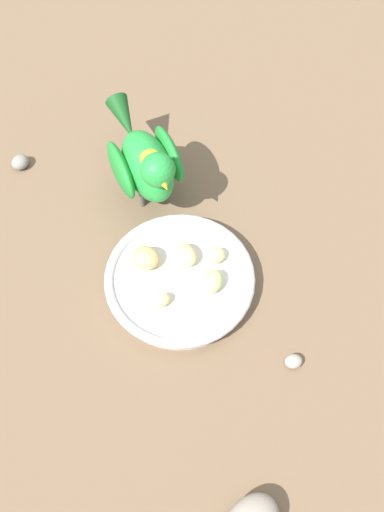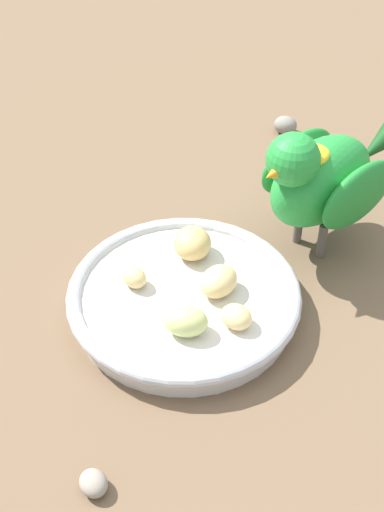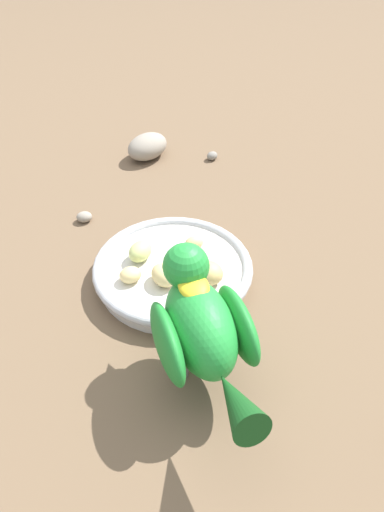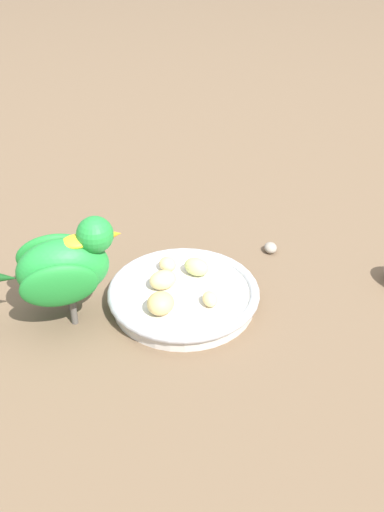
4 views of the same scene
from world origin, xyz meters
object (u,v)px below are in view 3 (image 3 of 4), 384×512
at_px(feeding_bowl, 173,270).
at_px(pebble_2, 84,217).
at_px(pebble_1, 212,156).
at_px(apple_piece_2, 208,273).
at_px(apple_piece_0, 167,276).
at_px(apple_piece_4, 130,275).
at_px(rock_large, 147,146).
at_px(parrot, 202,327).
at_px(apple_piece_1, 194,243).
at_px(apple_piece_3, 140,251).

relative_size(feeding_bowl, pebble_2, 8.90).
xyz_separation_m(feeding_bowl, pebble_1, (0.10, -0.28, -0.01)).
height_order(apple_piece_2, pebble_2, apple_piece_2).
distance_m(apple_piece_0, apple_piece_4, 0.04).
xyz_separation_m(apple_piece_0, apple_piece_2, (-0.04, -0.03, 0.00)).
distance_m(rock_large, pebble_1, 0.11).
bearing_deg(parrot, pebble_1, -21.82).
bearing_deg(pebble_2, apple_piece_4, 148.93).
relative_size(feeding_bowl, apple_piece_1, 8.15).
bearing_deg(apple_piece_0, pebble_1, -71.41).
height_order(apple_piece_0, apple_piece_3, same).
height_order(apple_piece_4, rock_large, rock_large).
height_order(pebble_1, pebble_2, same).
height_order(feeding_bowl, apple_piece_0, apple_piece_0).
relative_size(apple_piece_4, pebble_2, 1.19).
distance_m(feeding_bowl, pebble_1, 0.30).
height_order(parrot, pebble_2, parrot).
distance_m(apple_piece_4, pebble_1, 0.34).
distance_m(feeding_bowl, apple_piece_1, 0.05).
xyz_separation_m(parrot, pebble_1, (0.20, -0.40, -0.07)).
bearing_deg(apple_piece_0, apple_piece_1, -86.84).
height_order(rock_large, pebble_1, rock_large).
relative_size(rock_large, pebble_1, 3.92).
xyz_separation_m(apple_piece_0, parrot, (-0.09, 0.08, 0.05)).
relative_size(apple_piece_2, pebble_2, 1.64).
distance_m(apple_piece_4, pebble_2, 0.17).
bearing_deg(apple_piece_2, feeding_bowl, -1.67).
height_order(feeding_bowl, apple_piece_3, apple_piece_3).
xyz_separation_m(apple_piece_2, apple_piece_4, (0.08, 0.04, -0.00)).
distance_m(apple_piece_3, rock_large, 0.29).
bearing_deg(apple_piece_2, apple_piece_4, 28.70).
relative_size(apple_piece_1, apple_piece_4, 0.92).
xyz_separation_m(apple_piece_1, parrot, (-0.10, 0.15, 0.05)).
bearing_deg(pebble_1, apple_piece_4, 101.10).
relative_size(apple_piece_3, pebble_1, 1.81).
bearing_deg(apple_piece_1, pebble_2, 0.79).
bearing_deg(pebble_1, feeding_bowl, 108.53).
xyz_separation_m(apple_piece_0, pebble_2, (0.18, -0.07, -0.02)).
relative_size(feeding_bowl, apple_piece_2, 5.44).
xyz_separation_m(feeding_bowl, parrot, (-0.10, 0.11, 0.06)).
bearing_deg(rock_large, apple_piece_1, 135.85).
relative_size(apple_piece_4, parrot, 0.16).
bearing_deg(pebble_2, apple_piece_1, -179.21).
bearing_deg(apple_piece_1, feeding_bowl, 82.18).
relative_size(feeding_bowl, parrot, 1.19).
relative_size(apple_piece_3, apple_piece_4, 1.32).
height_order(apple_piece_0, apple_piece_4, apple_piece_0).
bearing_deg(apple_piece_1, parrot, 121.56).
xyz_separation_m(apple_piece_3, pebble_2, (0.13, -0.05, -0.02)).
xyz_separation_m(apple_piece_3, apple_piece_4, (-0.01, 0.04, -0.00)).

